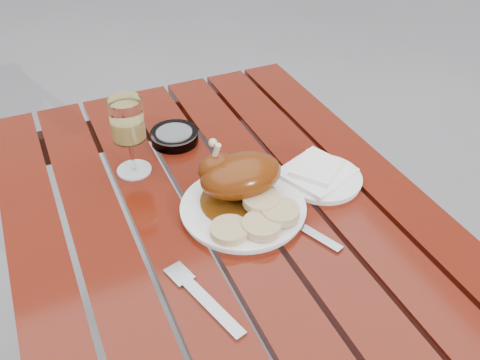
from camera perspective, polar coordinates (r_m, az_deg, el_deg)
name	(u,v)px	position (r m, az deg, el deg)	size (l,w,h in m)	color
table	(235,346)	(1.30, -0.59, -17.31)	(0.80, 1.20, 0.75)	#60170B
dinner_plate	(243,209)	(1.04, 0.34, -3.07)	(0.25, 0.25, 0.02)	white
roast_duck	(238,176)	(1.04, -0.27, 0.47)	(0.17, 0.16, 0.12)	#4F2809
bread_dumplings	(258,217)	(0.99, 1.98, -3.92)	(0.18, 0.13, 0.03)	tan
wine_glass	(129,137)	(1.13, -11.72, 4.52)	(0.07, 0.07, 0.17)	#D2B95F
side_plate	(323,179)	(1.13, 8.80, 0.14)	(0.17, 0.17, 0.01)	white
napkin	(316,173)	(1.13, 8.16, 0.79)	(0.13, 0.12, 0.01)	white
ashtray	(174,136)	(1.25, -7.01, 4.63)	(0.11, 0.11, 0.03)	#B2B7BC
fork	(207,302)	(0.89, -3.51, -12.89)	(0.02, 0.17, 0.01)	gray
knife	(298,225)	(1.02, 6.19, -4.80)	(0.02, 0.20, 0.01)	gray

